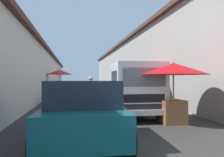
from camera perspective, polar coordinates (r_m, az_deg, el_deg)
name	(u,v)px	position (r m, az deg, el deg)	size (l,w,h in m)	color
ground	(95,102)	(14.66, -4.47, -6.03)	(90.00, 90.00, 0.00)	#33302D
building_right_concrete	(177,65)	(18.79, 16.50, 3.36)	(49.80, 7.50, 5.30)	#A39E93
fruit_stall_near_left	(60,76)	(18.26, -13.45, 0.67)	(2.11, 2.11, 2.35)	#9E9EA3
fruit_stall_far_right	(173,77)	(7.72, 15.55, 0.29)	(2.35, 2.35, 2.12)	#9E9EA3
fruit_stall_near_right	(135,74)	(11.82, 5.95, 1.23)	(2.58, 2.58, 2.30)	#9E9EA3
hatchback_car	(84,110)	(5.45, -7.31, -8.06)	(4.00, 2.10, 1.45)	#0F4C56
delivery_truck	(133,91)	(8.64, 5.49, -3.15)	(4.94, 2.02, 2.08)	black
vendor_by_crates	(91,92)	(9.88, -5.59, -3.41)	(0.28, 0.64, 1.62)	navy
parked_scooter	(54,97)	(13.55, -14.96, -4.60)	(1.69, 0.35, 1.14)	black
plastic_stool	(118,96)	(15.10, 1.45, -4.62)	(0.30, 0.30, 0.43)	#194CB2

